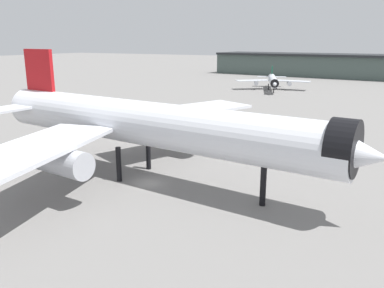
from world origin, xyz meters
name	(u,v)px	position (x,y,z in m)	size (l,w,h in m)	color
ground	(149,183)	(0.00, 0.00, 0.00)	(900.00, 900.00, 0.00)	slate
airliner_near_gate	(146,124)	(-1.54, 1.84, 8.22)	(65.39, 59.45, 18.66)	silver
airliner_far_taxiway	(273,80)	(-18.46, 115.75, 4.01)	(29.51, 33.03, 9.11)	silver
terminal_building	(380,67)	(16.02, 190.16, 6.50)	(181.03, 41.75, 20.57)	#475651
baggage_cart_trailing	(243,127)	(-0.64, 38.52, 0.98)	(2.81, 2.88, 1.82)	black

